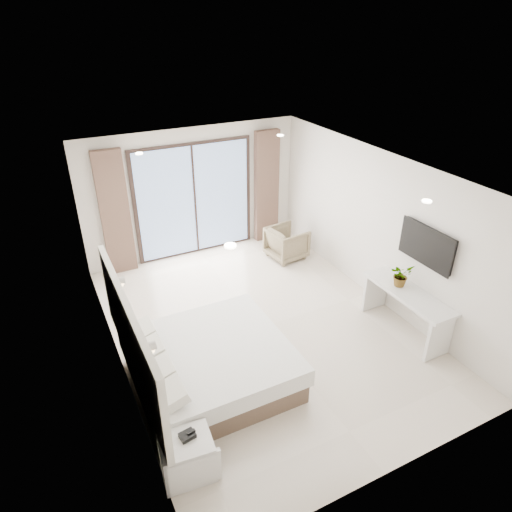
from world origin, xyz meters
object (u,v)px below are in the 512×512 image
(console_desk, at_px, (407,302))
(armchair, at_px, (287,242))
(bed, at_px, (210,365))
(nightstand, at_px, (187,457))

(console_desk, distance_m, armchair, 3.11)
(bed, xyz_separation_m, nightstand, (-0.78, -1.25, -0.04))
(bed, xyz_separation_m, console_desk, (3.28, -0.34, 0.25))
(bed, bearing_deg, nightstand, -121.84)
(nightstand, bearing_deg, console_desk, 19.08)
(console_desk, xyz_separation_m, armchair, (-0.44, 3.07, -0.19))
(nightstand, height_order, console_desk, console_desk)
(bed, bearing_deg, armchair, 43.91)
(nightstand, bearing_deg, armchair, 54.14)
(bed, relative_size, nightstand, 3.37)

